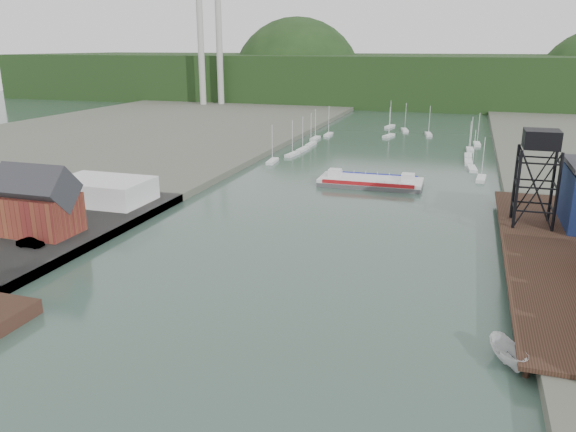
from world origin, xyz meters
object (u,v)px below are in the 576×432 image
Objects in this scene: harbor_building at (38,207)px; motorboat at (508,354)px; chain_ferry at (370,182)px; lift_tower at (541,145)px.

motorboat is (71.36, -16.20, -4.86)m from harbor_building.
chain_ferry is 76.40m from motorboat.
lift_tower is 44.67m from chain_ferry.
lift_tower is at bearing -41.80° from chain_ferry.
harbor_building is at bearing -130.15° from chain_ferry.
lift_tower is 2.53× the size of motorboat.
motorboat is at bearing -97.27° from lift_tower.
lift_tower reaches higher than harbor_building.
motorboat is (-5.64, -44.20, -14.42)m from lift_tower.
chain_ferry is at bearing 87.14° from motorboat.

